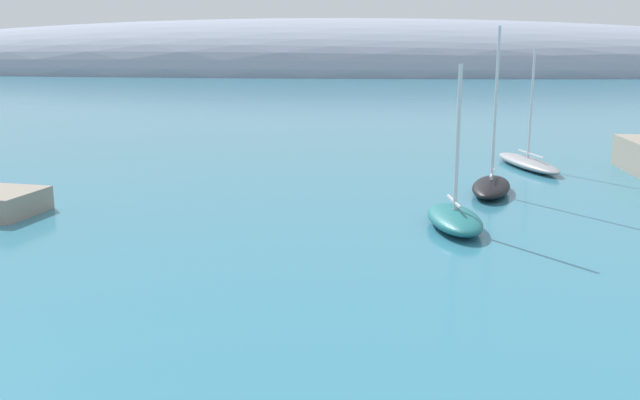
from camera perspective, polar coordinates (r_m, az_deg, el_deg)
The scene contains 4 objects.
distant_ridge at distance 201.63m, azimuth 0.30°, elevation 10.24°, with size 313.62×66.36×29.24m, color #8E99AD.
sailboat_grey_near_shore at distance 52.29m, azimuth 16.33°, elevation 2.95°, with size 4.18×8.65×8.35m.
sailboat_teal_outer_mooring at distance 34.65m, azimuth 10.74°, elevation -1.38°, with size 3.07×6.02×7.78m.
sailboat_black_end_of_line at distance 42.85m, azimuth 13.59°, elevation 1.18°, with size 3.41×6.41×9.63m.
Camera 1 is at (6.03, -7.83, 8.87)m, focal length 39.85 mm.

